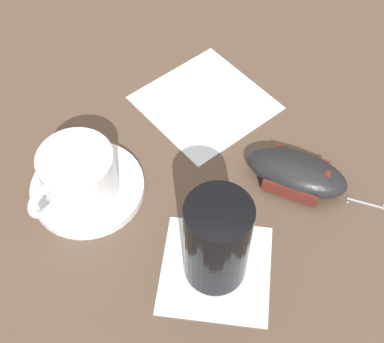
{
  "coord_description": "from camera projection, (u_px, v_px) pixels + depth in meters",
  "views": [
    {
      "loc": [
        -0.02,
        0.34,
        0.52
      ],
      "look_at": [
        -0.0,
        -0.01,
        0.03
      ],
      "focal_mm": 50.0,
      "sensor_mm": 36.0,
      "label": 1
    }
  ],
  "objects": [
    {
      "name": "ground_plane",
      "position": [
        189.0,
        195.0,
        0.62
      ],
      "size": [
        3.0,
        3.0,
        0.0
      ],
      "primitive_type": "plane",
      "color": "brown"
    },
    {
      "name": "saucer",
      "position": [
        88.0,
        189.0,
        0.62
      ],
      "size": [
        0.13,
        0.13,
        0.01
      ],
      "primitive_type": "cylinder",
      "color": "white",
      "rests_on": "ground"
    },
    {
      "name": "coffee_cup",
      "position": [
        77.0,
        175.0,
        0.59
      ],
      "size": [
        0.09,
        0.1,
        0.06
      ],
      "color": "white",
      "rests_on": "saucer"
    },
    {
      "name": "computer_mouse",
      "position": [
        297.0,
        172.0,
        0.62
      ],
      "size": [
        0.13,
        0.09,
        0.04
      ],
      "color": "black",
      "rests_on": "ground"
    },
    {
      "name": "napkin_under_glass",
      "position": [
        216.0,
        269.0,
        0.57
      ],
      "size": [
        0.12,
        0.12,
        0.0
      ],
      "primitive_type": "cube",
      "rotation": [
        0.0,
        0.0,
        -0.07
      ],
      "color": "white",
      "rests_on": "ground"
    },
    {
      "name": "drinking_glass",
      "position": [
        217.0,
        241.0,
        0.52
      ],
      "size": [
        0.07,
        0.07,
        0.12
      ],
      "primitive_type": "cylinder",
      "color": "black",
      "rests_on": "napkin_under_glass"
    },
    {
      "name": "napkin_spare",
      "position": [
        205.0,
        102.0,
        0.71
      ],
      "size": [
        0.21,
        0.21,
        0.0
      ],
      "primitive_type": "cube",
      "rotation": [
        0.0,
        0.0,
        0.75
      ],
      "color": "white",
      "rests_on": "ground"
    }
  ]
}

